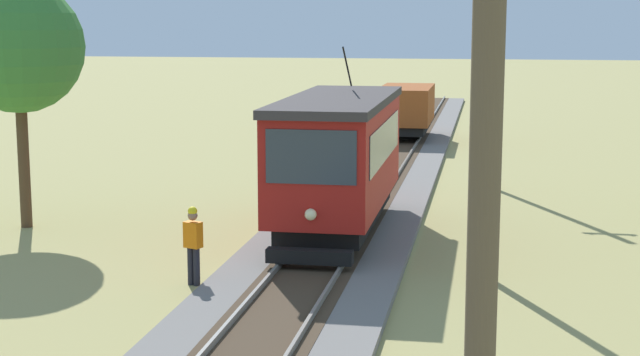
{
  "coord_description": "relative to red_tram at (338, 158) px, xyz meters",
  "views": [
    {
      "loc": [
        3.99,
        -10.11,
        5.91
      ],
      "look_at": [
        -0.35,
        14.65,
        1.76
      ],
      "focal_mm": 54.93,
      "sensor_mm": 36.0,
      "label": 1
    }
  ],
  "objects": [
    {
      "name": "gravel_pile",
      "position": [
        -4.68,
        25.1,
        -1.52
      ],
      "size": [
        2.49,
        2.49,
        1.35
      ],
      "primitive_type": "cone",
      "color": "#9E998E",
      "rests_on": "ground"
    },
    {
      "name": "red_tram",
      "position": [
        0.0,
        0.0,
        0.0
      ],
      "size": [
        2.6,
        8.54,
        4.79
      ],
      "color": "maroon",
      "rests_on": "rail_right"
    },
    {
      "name": "freight_car",
      "position": [
        -0.0,
        21.01,
        -0.64
      ],
      "size": [
        2.4,
        5.2,
        2.31
      ],
      "color": "#93471E",
      "rests_on": "rail_right"
    },
    {
      "name": "track_worker",
      "position": [
        -2.43,
        -5.24,
        -1.21
      ],
      "size": [
        0.44,
        0.36,
        1.78
      ],
      "rotation": [
        0.0,
        0.0,
        1.21
      ],
      "color": "black",
      "rests_on": "ground"
    },
    {
      "name": "utility_pole_near_tram",
      "position": [
        3.96,
        -3.61,
        1.82
      ],
      "size": [
        1.4,
        0.55,
        7.84
      ],
      "color": "brown",
      "rests_on": "ground"
    },
    {
      "name": "utility_pole_mid",
      "position": [
        3.96,
        8.78,
        1.64
      ],
      "size": [
        1.4,
        0.41,
        7.48
      ],
      "color": "brown",
      "rests_on": "ground"
    },
    {
      "name": "utility_pole_foreground",
      "position": [
        3.96,
        -18.34,
        1.75
      ],
      "size": [
        1.4,
        0.6,
        7.7
      ],
      "color": "brown",
      "rests_on": "ground"
    },
    {
      "name": "tree_right_near",
      "position": [
        -8.94,
        -0.18,
        2.87
      ],
      "size": [
        3.67,
        3.67,
        6.93
      ],
      "color": "#4C3823",
      "rests_on": "ground"
    }
  ]
}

